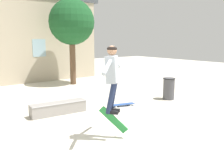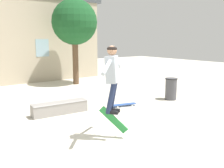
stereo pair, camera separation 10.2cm
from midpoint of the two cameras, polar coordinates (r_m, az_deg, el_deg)
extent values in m
plane|color=beige|center=(5.56, -0.55, -13.62)|extent=(40.00, 40.00, 0.00)
cube|color=#B7A88E|center=(13.15, -23.96, 8.95)|extent=(10.82, 0.40, 4.29)
cube|color=#99B7C6|center=(13.55, -15.42, 7.96)|extent=(0.70, 0.02, 0.90)
cylinder|color=brown|center=(12.60, -8.10, 5.01)|extent=(0.29, 0.29, 2.23)
sphere|color=#194C23|center=(12.57, -8.33, 13.85)|extent=(2.21, 2.21, 2.21)
cube|color=gray|center=(7.75, -11.45, -5.37)|extent=(1.71, 0.50, 0.38)
cube|color=#B7B7BC|center=(7.54, -10.99, -4.41)|extent=(1.68, 0.17, 0.02)
cylinder|color=#47474C|center=(9.60, 13.62, -1.08)|extent=(0.42, 0.42, 0.82)
torus|color=black|center=(9.53, 13.72, 1.21)|extent=(0.46, 0.46, 0.04)
cube|color=#9EA8B2|center=(5.43, 0.54, 3.32)|extent=(0.42, 0.41, 0.59)
sphere|color=#A37556|center=(5.39, 0.55, 7.67)|extent=(0.30, 0.30, 0.21)
ellipsoid|color=black|center=(5.39, 0.55, 8.06)|extent=(0.31, 0.31, 0.12)
cylinder|color=#1E2847|center=(5.61, 0.74, -2.68)|extent=(0.21, 0.28, 0.75)
cube|color=black|center=(5.69, 1.03, -6.02)|extent=(0.24, 0.27, 0.07)
cylinder|color=#1E2847|center=(5.45, 0.31, -3.06)|extent=(0.27, 0.23, 0.75)
cube|color=black|center=(5.53, 0.61, -6.50)|extent=(0.24, 0.27, 0.07)
cylinder|color=#9EA8B2|center=(5.81, 1.53, 4.83)|extent=(0.52, 0.44, 0.30)
cylinder|color=#9EA8B2|center=(5.03, -0.59, 3.98)|extent=(0.52, 0.44, 0.30)
cube|color=#237F38|center=(5.77, 0.86, -8.18)|extent=(0.43, 0.58, 0.67)
cylinder|color=silver|center=(5.75, 3.42, -9.03)|extent=(0.08, 0.06, 0.06)
cylinder|color=silver|center=(5.90, 2.18, -10.03)|extent=(0.08, 0.06, 0.06)
cylinder|color=silver|center=(5.70, -0.11, -5.76)|extent=(0.08, 0.06, 0.06)
cylinder|color=silver|center=(5.86, -1.26, -6.84)|extent=(0.08, 0.06, 0.06)
cube|color=#2D519E|center=(8.46, 3.08, -4.66)|extent=(0.88, 0.40, 0.02)
cylinder|color=silver|center=(8.68, 4.40, -4.61)|extent=(0.06, 0.03, 0.05)
cylinder|color=silver|center=(8.50, 5.00, -4.93)|extent=(0.06, 0.03, 0.05)
cylinder|color=silver|center=(8.46, 1.14, -4.97)|extent=(0.06, 0.03, 0.05)
cylinder|color=silver|center=(8.28, 1.69, -5.31)|extent=(0.06, 0.03, 0.05)
camera|label=1|loc=(0.05, -89.46, 0.10)|focal=40.00mm
camera|label=2|loc=(0.05, 90.54, -0.10)|focal=40.00mm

